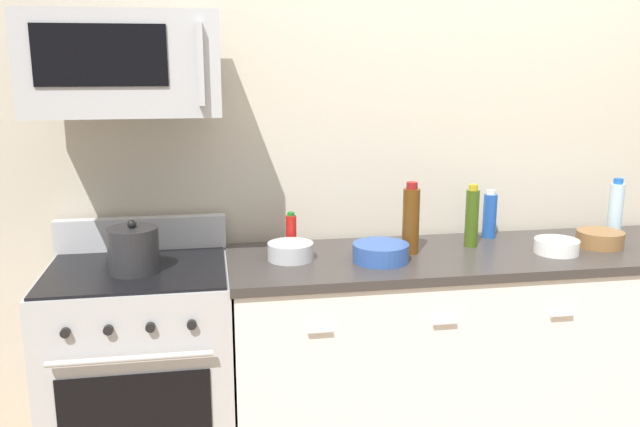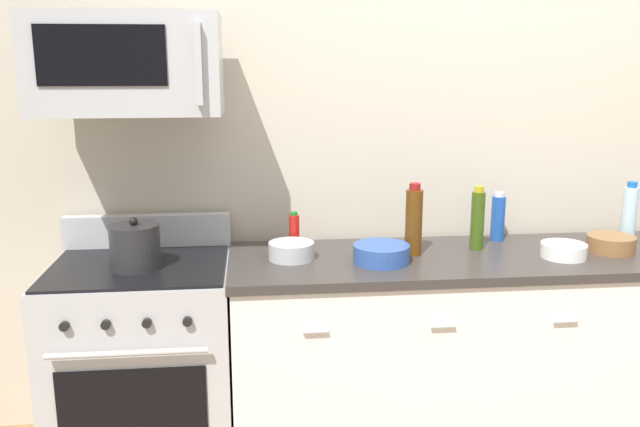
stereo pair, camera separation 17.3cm
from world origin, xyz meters
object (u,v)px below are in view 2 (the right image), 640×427
at_px(microwave, 128,64).
at_px(bottle_water_clear, 629,214).
at_px(range_oven, 145,363).
at_px(bottle_soda_blue, 498,217).
at_px(bottle_hot_sauce_red, 294,232).
at_px(bowl_blue_mixing, 381,253).
at_px(bowl_white_ceramic, 564,250).
at_px(bottle_olive_oil, 477,219).
at_px(bottle_wine_amber, 414,221).
at_px(bowl_wooden_salad, 611,243).
at_px(bowl_steel_prep, 291,250).
at_px(stockpot, 135,247).

distance_m(microwave, bottle_water_clear, 2.36).
distance_m(range_oven, bottle_soda_blue, 1.76).
height_order(range_oven, bottle_hot_sauce_red, bottle_hot_sauce_red).
bearing_deg(bowl_blue_mixing, bowl_white_ceramic, -0.79).
bearing_deg(bowl_white_ceramic, bottle_soda_blue, 120.82).
relative_size(bottle_olive_oil, bottle_hot_sauce_red, 1.66).
bearing_deg(bottle_water_clear, bottle_olive_oil, -176.95).
bearing_deg(bottle_wine_amber, bowl_wooden_salad, -2.84).
xyz_separation_m(microwave, bottle_water_clear, (2.26, 0.08, -0.69)).
distance_m(bottle_wine_amber, bowl_white_ceramic, 0.67).
distance_m(bowl_white_ceramic, bowl_steel_prep, 1.19).
xyz_separation_m(range_oven, bowl_white_ceramic, (1.84, -0.08, 0.48)).
height_order(range_oven, bowl_blue_mixing, range_oven).
bearing_deg(bowl_wooden_salad, bottle_soda_blue, 151.26).
height_order(range_oven, microwave, microwave).
bearing_deg(bottle_olive_oil, bottle_wine_amber, -169.68).
relative_size(microwave, bottle_hot_sauce_red, 4.21).
bearing_deg(bowl_steel_prep, range_oven, -178.48).
xyz_separation_m(bowl_steel_prep, bowl_blue_mixing, (0.38, -0.09, 0.00)).
bearing_deg(bowl_white_ceramic, stockpot, 179.05).
distance_m(bottle_wine_amber, bowl_wooden_salad, 0.91).
bearing_deg(bowl_wooden_salad, stockpot, -178.95).
xyz_separation_m(bowl_wooden_salad, stockpot, (-2.10, -0.04, 0.06)).
distance_m(bottle_hot_sauce_red, bowl_steel_prep, 0.16).
bearing_deg(bowl_blue_mixing, bowl_steel_prep, 166.66).
distance_m(bowl_wooden_salad, bowl_blue_mixing, 1.07).
distance_m(bottle_wine_amber, stockpot, 1.20).
height_order(bowl_steel_prep, bowl_wooden_salad, bowl_steel_prep).
xyz_separation_m(range_oven, bottle_olive_oil, (1.50, 0.09, 0.59)).
distance_m(bottle_wine_amber, bowl_steel_prep, 0.55).
xyz_separation_m(microwave, bowl_wooden_salad, (2.10, -0.06, -0.79)).
height_order(bottle_water_clear, bowl_blue_mixing, bottle_water_clear).
relative_size(bowl_white_ceramic, bowl_blue_mixing, 0.81).
bearing_deg(bowl_wooden_salad, bowl_steel_prep, 178.73).
bearing_deg(bowl_steel_prep, bottle_soda_blue, 11.81).
distance_m(bottle_soda_blue, bottle_olive_oil, 0.21).
distance_m(bottle_water_clear, bottle_hot_sauce_red, 1.59).
xyz_separation_m(bottle_water_clear, bowl_wooden_salad, (-0.16, -0.14, -0.10)).
relative_size(bottle_wine_amber, bowl_white_ceramic, 1.64).
xyz_separation_m(range_oven, stockpot, (0.00, -0.05, 0.55)).
bearing_deg(bowl_white_ceramic, bottle_water_clear, 26.82).
xyz_separation_m(microwave, bowl_steel_prep, (0.65, -0.03, -0.79)).
height_order(bottle_soda_blue, bottle_olive_oil, bottle_olive_oil).
xyz_separation_m(bottle_water_clear, bottle_olive_oil, (-0.75, -0.04, 0.00)).
distance_m(bottle_olive_oil, bowl_white_ceramic, 0.39).
distance_m(microwave, bowl_wooden_salad, 2.24).
height_order(bottle_water_clear, stockpot, bottle_water_clear).
height_order(range_oven, bottle_soda_blue, bottle_soda_blue).
relative_size(bowl_steel_prep, bowl_blue_mixing, 0.82).
bearing_deg(stockpot, bottle_hot_sauce_red, 18.05).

